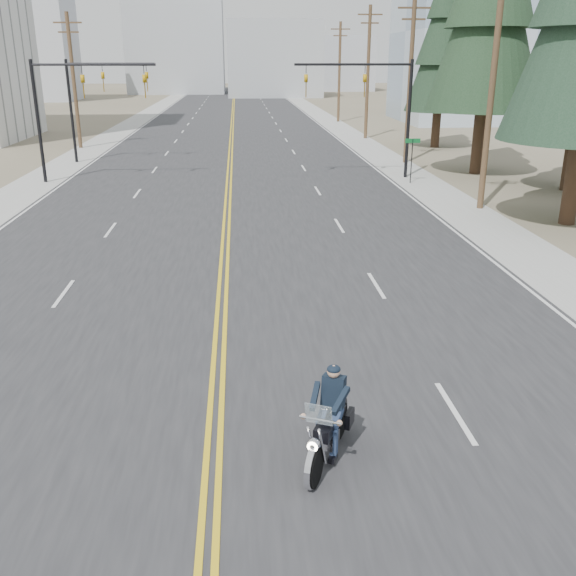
# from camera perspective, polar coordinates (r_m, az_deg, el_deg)

# --- Properties ---
(ground_plane) EXTENTS (400.00, 400.00, 0.00)m
(ground_plane) POSITION_cam_1_polar(r_m,az_deg,el_deg) (10.24, -7.25, -23.56)
(ground_plane) COLOR #776D56
(ground_plane) RESTS_ON ground
(road) EXTENTS (20.00, 200.00, 0.01)m
(road) POSITION_cam_1_polar(r_m,az_deg,el_deg) (77.78, -4.97, 14.45)
(road) COLOR #303033
(road) RESTS_ON ground
(sidewalk_left) EXTENTS (3.00, 200.00, 0.01)m
(sidewalk_left) POSITION_cam_1_polar(r_m,az_deg,el_deg) (78.71, -13.62, 14.06)
(sidewalk_left) COLOR #A5A5A0
(sidewalk_left) RESTS_ON ground
(sidewalk_right) EXTENTS (3.00, 200.00, 0.01)m
(sidewalk_right) POSITION_cam_1_polar(r_m,az_deg,el_deg) (78.53, 3.73, 14.53)
(sidewalk_right) COLOR #A5A5A0
(sidewalk_right) RESTS_ON ground
(traffic_mast_left) EXTENTS (7.10, 0.26, 7.00)m
(traffic_mast_left) POSITION_cam_1_polar(r_m,az_deg,el_deg) (40.66, -18.75, 15.80)
(traffic_mast_left) COLOR black
(traffic_mast_left) RESTS_ON ground
(traffic_mast_right) EXTENTS (7.10, 0.26, 7.00)m
(traffic_mast_right) POSITION_cam_1_polar(r_m,az_deg,el_deg) (40.39, 7.91, 16.59)
(traffic_mast_right) COLOR black
(traffic_mast_right) RESTS_ON ground
(traffic_mast_far) EXTENTS (6.10, 0.26, 7.00)m
(traffic_mast_far) POSITION_cam_1_polar(r_m,az_deg,el_deg) (48.53, -16.88, 16.38)
(traffic_mast_far) COLOR black
(traffic_mast_far) RESTS_ON ground
(street_sign) EXTENTS (0.90, 0.06, 2.62)m
(street_sign) POSITION_cam_1_polar(r_m,az_deg,el_deg) (39.17, 10.97, 11.72)
(street_sign) COLOR black
(street_sign) RESTS_ON ground
(utility_pole_b) EXTENTS (2.20, 0.30, 11.50)m
(utility_pole_b) POSITION_cam_1_polar(r_m,az_deg,el_deg) (32.71, 17.73, 17.04)
(utility_pole_b) COLOR brown
(utility_pole_b) RESTS_ON ground
(utility_pole_c) EXTENTS (2.20, 0.30, 11.00)m
(utility_pole_c) POSITION_cam_1_polar(r_m,az_deg,el_deg) (47.01, 10.80, 17.82)
(utility_pole_c) COLOR brown
(utility_pole_c) RESTS_ON ground
(utility_pole_d) EXTENTS (2.20, 0.30, 11.50)m
(utility_pole_d) POSITION_cam_1_polar(r_m,az_deg,el_deg) (61.63, 7.12, 18.60)
(utility_pole_d) COLOR brown
(utility_pole_d) RESTS_ON ground
(utility_pole_e) EXTENTS (2.20, 0.30, 11.00)m
(utility_pole_e) POSITION_cam_1_polar(r_m,az_deg,el_deg) (78.38, 4.59, 18.70)
(utility_pole_e) COLOR brown
(utility_pole_e) RESTS_ON ground
(utility_pole_left) EXTENTS (2.20, 0.30, 10.50)m
(utility_pole_left) POSITION_cam_1_polar(r_m,az_deg,el_deg) (57.01, -18.53, 17.20)
(utility_pole_left) COLOR brown
(utility_pole_left) RESTS_ON ground
(glass_building) EXTENTS (24.00, 16.00, 20.00)m
(glass_building) POSITION_cam_1_polar(r_m,az_deg,el_deg) (83.63, 18.94, 20.76)
(glass_building) COLOR #9EB5CC
(glass_building) RESTS_ON ground
(haze_bldg_a) EXTENTS (14.00, 12.00, 22.00)m
(haze_bldg_a) POSITION_cam_1_polar(r_m,az_deg,el_deg) (127.60, -21.99, 20.16)
(haze_bldg_a) COLOR #B7BCC6
(haze_bldg_a) RESTS_ON ground
(haze_bldg_b) EXTENTS (18.00, 14.00, 14.00)m
(haze_bldg_b) POSITION_cam_1_polar(r_m,az_deg,el_deg) (132.67, -1.25, 19.68)
(haze_bldg_b) COLOR #ADB2B7
(haze_bldg_b) RESTS_ON ground
(haze_bldg_c) EXTENTS (16.00, 12.00, 18.00)m
(haze_bldg_c) POSITION_cam_1_polar(r_m,az_deg,el_deg) (123.90, 15.09, 19.98)
(haze_bldg_c) COLOR #B7BCC6
(haze_bldg_c) RESTS_ON ground
(haze_bldg_d) EXTENTS (20.00, 15.00, 26.00)m
(haze_bldg_d) POSITION_cam_1_polar(r_m,az_deg,el_deg) (148.12, -9.97, 21.73)
(haze_bldg_d) COLOR #ADB2B7
(haze_bldg_d) RESTS_ON ground
(haze_bldg_e) EXTENTS (14.00, 14.00, 12.00)m
(haze_bldg_e) POSITION_cam_1_polar(r_m,az_deg,el_deg) (159.34, 4.69, 19.26)
(haze_bldg_e) COLOR #B7BCC6
(haze_bldg_e) RESTS_ON ground
(motorcyclist) EXTENTS (1.83, 2.49, 1.79)m
(motorcyclist) POSITION_cam_1_polar(r_m,az_deg,el_deg) (11.84, 3.58, -11.38)
(motorcyclist) COLOR black
(motorcyclist) RESTS_ON ground
(conifer_far) EXTENTS (5.50, 5.50, 14.74)m
(conifer_far) POSITION_cam_1_polar(r_m,az_deg,el_deg) (56.22, 13.58, 20.67)
(conifer_far) COLOR #382619
(conifer_far) RESTS_ON ground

